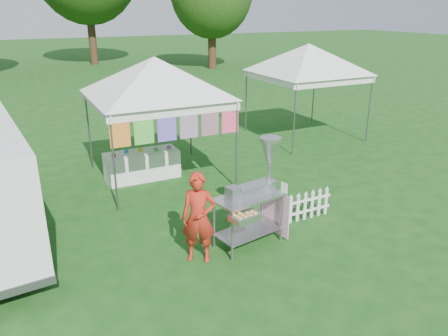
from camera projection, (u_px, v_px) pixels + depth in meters
ground at (221, 239)px, 8.15m from camera, size 120.00×120.00×0.00m
canopy_main at (154, 57)px, 10.05m from camera, size 4.24×4.24×3.45m
canopy_right at (309, 44)px, 13.60m from camera, size 4.24×4.24×3.45m
donut_cart at (258, 184)px, 7.70m from camera, size 1.40×1.17×1.92m
vendor at (199, 218)px, 7.23m from camera, size 0.69×0.62×1.58m
picket_fence at (305, 207)px, 8.80m from camera, size 1.26×0.06×0.56m
display_table at (142, 165)px, 10.92m from camera, size 1.80×0.70×0.70m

